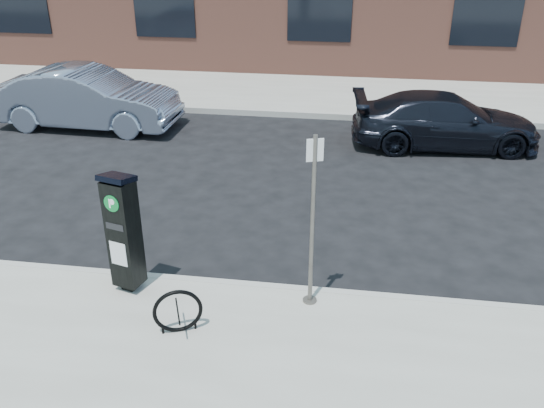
% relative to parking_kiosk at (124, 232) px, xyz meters
% --- Properties ---
extents(ground, '(120.00, 120.00, 0.00)m').
position_rel_parking_kiosk_xyz_m(ground, '(1.64, 0.35, -1.04)').
color(ground, black).
rests_on(ground, ground).
extents(sidewalk_far, '(60.00, 12.00, 0.15)m').
position_rel_parking_kiosk_xyz_m(sidewalk_far, '(1.64, 14.35, -0.96)').
color(sidewalk_far, gray).
rests_on(sidewalk_far, ground).
extents(curb_near, '(60.00, 0.12, 0.16)m').
position_rel_parking_kiosk_xyz_m(curb_near, '(1.64, 0.33, -0.96)').
color(curb_near, '#9E9B93').
rests_on(curb_near, ground).
extents(curb_far, '(60.00, 0.12, 0.16)m').
position_rel_parking_kiosk_xyz_m(curb_far, '(1.64, 8.37, -0.96)').
color(curb_far, '#9E9B93').
rests_on(curb_far, ground).
extents(parking_kiosk, '(0.48, 0.44, 1.74)m').
position_rel_parking_kiosk_xyz_m(parking_kiosk, '(0.00, 0.00, 0.00)').
color(parking_kiosk, black).
rests_on(parking_kiosk, sidewalk_near).
extents(sign_pole, '(0.20, 0.19, 2.35)m').
position_rel_parking_kiosk_xyz_m(sign_pole, '(2.49, 0.05, 0.28)').
color(sign_pole, '#4C4843').
rests_on(sign_pole, sidewalk_near).
extents(bike_rack, '(0.59, 0.27, 0.61)m').
position_rel_parking_kiosk_xyz_m(bike_rack, '(0.94, -0.81, -0.59)').
color(bike_rack, black).
rests_on(bike_rack, sidewalk_near).
extents(car_silver, '(4.56, 1.72, 1.49)m').
position_rel_parking_kiosk_xyz_m(car_silver, '(-3.67, 6.84, -0.30)').
color(car_silver, gray).
rests_on(car_silver, ground).
extents(car_dark, '(4.33, 2.05, 1.22)m').
position_rel_parking_kiosk_xyz_m(car_dark, '(4.98, 6.75, -0.43)').
color(car_dark, black).
rests_on(car_dark, ground).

